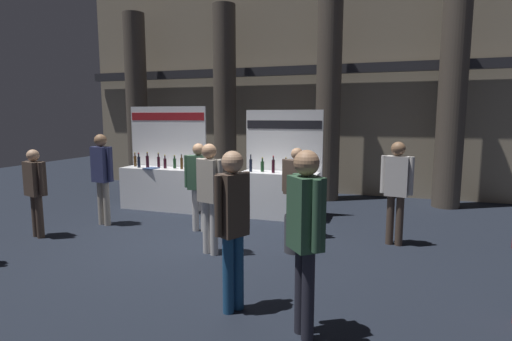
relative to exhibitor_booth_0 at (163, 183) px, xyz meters
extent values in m
plane|color=black|center=(2.06, -1.90, -0.60)|extent=(24.98, 24.98, 0.00)
cube|color=gray|center=(2.06, 3.26, 2.50)|extent=(12.49, 0.25, 6.19)
cube|color=#2D2D33|center=(2.06, 2.95, 2.81)|extent=(12.49, 0.20, 0.24)
cylinder|color=#51473D|center=(-2.22, 2.28, 1.97)|extent=(0.63, 0.63, 5.13)
cylinder|color=#51473D|center=(0.63, 2.28, 1.97)|extent=(0.63, 0.63, 5.13)
cylinder|color=#51473D|center=(3.49, 2.28, 1.97)|extent=(0.63, 0.63, 5.13)
cylinder|color=#51473D|center=(6.34, 2.28, 1.97)|extent=(0.63, 0.63, 5.13)
cube|color=white|center=(0.00, -0.05, -0.11)|extent=(1.89, 0.60, 0.97)
cube|color=white|center=(0.00, 0.29, 0.60)|extent=(1.99, 0.04, 2.39)
cube|color=maroon|center=(0.00, 0.27, 1.56)|extent=(1.93, 0.01, 0.18)
cylinder|color=#472D14|center=(-0.75, 0.02, 0.49)|extent=(0.07, 0.07, 0.25)
cylinder|color=#472D14|center=(-0.75, 0.02, 0.65)|extent=(0.03, 0.03, 0.07)
cylinder|color=gold|center=(-0.75, 0.02, 0.70)|extent=(0.03, 0.03, 0.02)
cylinder|color=black|center=(-0.53, -0.15, 0.50)|extent=(0.07, 0.07, 0.25)
cylinder|color=black|center=(-0.53, -0.15, 0.66)|extent=(0.03, 0.03, 0.07)
cylinder|color=red|center=(-0.53, -0.15, 0.71)|extent=(0.03, 0.03, 0.02)
cylinder|color=black|center=(-0.33, -0.10, 0.51)|extent=(0.07, 0.07, 0.28)
cylinder|color=black|center=(-0.33, -0.10, 0.68)|extent=(0.03, 0.03, 0.07)
cylinder|color=gold|center=(-0.33, -0.10, 0.73)|extent=(0.03, 0.03, 0.02)
cylinder|color=black|center=(-0.11, 0.02, 0.50)|extent=(0.07, 0.07, 0.25)
cylinder|color=black|center=(-0.11, 0.02, 0.66)|extent=(0.03, 0.03, 0.08)
cylinder|color=gold|center=(-0.11, 0.02, 0.71)|extent=(0.03, 0.03, 0.02)
cylinder|color=black|center=(0.12, -0.07, 0.48)|extent=(0.07, 0.07, 0.22)
cylinder|color=black|center=(0.12, -0.07, 0.63)|extent=(0.03, 0.03, 0.07)
cylinder|color=gold|center=(0.12, -0.07, 0.67)|extent=(0.03, 0.03, 0.02)
cylinder|color=#19381E|center=(0.33, 0.00, 0.48)|extent=(0.07, 0.07, 0.23)
cylinder|color=#19381E|center=(0.33, 0.00, 0.63)|extent=(0.03, 0.03, 0.06)
cylinder|color=gold|center=(0.33, 0.00, 0.67)|extent=(0.03, 0.03, 0.02)
cylinder|color=#472D14|center=(0.55, -0.07, 0.50)|extent=(0.06, 0.06, 0.25)
cylinder|color=#472D14|center=(0.55, -0.07, 0.66)|extent=(0.03, 0.03, 0.07)
cylinder|color=black|center=(0.55, -0.07, 0.70)|extent=(0.03, 0.03, 0.02)
cylinder|color=black|center=(0.75, -0.03, 0.48)|extent=(0.06, 0.06, 0.22)
cylinder|color=black|center=(0.75, -0.03, 0.63)|extent=(0.03, 0.03, 0.08)
cylinder|color=gold|center=(0.75, -0.03, 0.68)|extent=(0.03, 0.03, 0.02)
cube|color=#334772|center=(-0.15, -0.23, 0.38)|extent=(0.31, 0.34, 0.02)
cube|color=white|center=(2.82, 0.02, -0.11)|extent=(1.63, 0.60, 0.98)
cube|color=white|center=(2.82, 0.36, 0.55)|extent=(1.71, 0.04, 2.29)
cube|color=black|center=(2.82, 0.34, 1.38)|extent=(1.66, 0.01, 0.18)
cylinder|color=black|center=(2.21, -0.06, 0.52)|extent=(0.06, 0.06, 0.27)
cylinder|color=black|center=(2.21, -0.06, 0.69)|extent=(0.03, 0.03, 0.09)
cylinder|color=black|center=(2.21, -0.06, 0.75)|extent=(0.03, 0.03, 0.02)
cylinder|color=#19381E|center=(2.44, 0.02, 0.49)|extent=(0.07, 0.07, 0.22)
cylinder|color=#19381E|center=(2.44, 0.02, 0.64)|extent=(0.03, 0.03, 0.07)
cylinder|color=gold|center=(2.44, 0.02, 0.68)|extent=(0.03, 0.03, 0.02)
cylinder|color=black|center=(2.71, -0.07, 0.52)|extent=(0.07, 0.07, 0.28)
cylinder|color=black|center=(2.71, -0.07, 0.69)|extent=(0.03, 0.03, 0.07)
cylinder|color=red|center=(2.71, -0.07, 0.73)|extent=(0.03, 0.03, 0.02)
cylinder|color=black|center=(2.94, 0.09, 0.50)|extent=(0.06, 0.06, 0.23)
cylinder|color=black|center=(2.94, 0.09, 0.65)|extent=(0.03, 0.03, 0.07)
cylinder|color=gold|center=(2.94, 0.09, 0.69)|extent=(0.03, 0.03, 0.02)
cylinder|color=#19381E|center=(3.18, -0.06, 0.50)|extent=(0.08, 0.08, 0.24)
cylinder|color=#19381E|center=(3.18, -0.06, 0.65)|extent=(0.03, 0.03, 0.07)
cylinder|color=gold|center=(3.18, -0.06, 0.69)|extent=(0.03, 0.03, 0.02)
cylinder|color=black|center=(3.44, 0.00, 0.52)|extent=(0.08, 0.08, 0.27)
cylinder|color=black|center=(3.44, 0.00, 0.69)|extent=(0.03, 0.03, 0.07)
cylinder|color=black|center=(3.44, 0.00, 0.73)|extent=(0.03, 0.03, 0.02)
cylinder|color=#38383D|center=(3.64, -2.00, -0.30)|extent=(0.36, 0.36, 0.58)
torus|color=black|center=(3.64, -2.00, 0.00)|extent=(0.36, 0.36, 0.02)
cylinder|color=#47382D|center=(5.07, -1.11, -0.17)|extent=(0.12, 0.12, 0.84)
cylinder|color=#47382D|center=(5.22, -1.14, -0.17)|extent=(0.12, 0.12, 0.84)
cube|color=silver|center=(5.15, -1.12, 0.58)|extent=(0.39, 0.26, 0.67)
sphere|color=#8C6647|center=(5.15, -1.12, 1.03)|extent=(0.23, 0.23, 0.23)
cylinder|color=silver|center=(4.93, -1.08, 0.60)|extent=(0.08, 0.08, 0.63)
cylinder|color=silver|center=(5.37, -1.16, 0.60)|extent=(0.08, 0.08, 0.63)
cylinder|color=silver|center=(2.32, -2.50, -0.17)|extent=(0.12, 0.12, 0.84)
cylinder|color=silver|center=(2.47, -2.55, -0.17)|extent=(0.12, 0.12, 0.84)
cube|color=#ADA393|center=(2.39, -2.52, 0.58)|extent=(0.40, 0.31, 0.67)
sphere|color=tan|center=(2.39, -2.52, 1.03)|extent=(0.23, 0.23, 0.23)
cylinder|color=#ADA393|center=(2.19, -2.46, 0.60)|extent=(0.08, 0.08, 0.63)
cylinder|color=#ADA393|center=(2.60, -2.59, 0.60)|extent=(0.08, 0.08, 0.63)
cylinder|color=#ADA393|center=(-0.27, -1.66, -0.16)|extent=(0.12, 0.12, 0.87)
cylinder|color=#ADA393|center=(-0.42, -1.63, -0.16)|extent=(0.12, 0.12, 0.87)
cube|color=navy|center=(-0.34, -1.64, 0.63)|extent=(0.38, 0.31, 0.69)
sphere|color=#8C6647|center=(-0.34, -1.64, 1.10)|extent=(0.24, 0.24, 0.24)
cylinder|color=navy|center=(-0.13, -1.68, 0.64)|extent=(0.08, 0.08, 0.66)
cylinder|color=navy|center=(-0.56, -1.60, 0.64)|extent=(0.08, 0.08, 0.66)
cylinder|color=#47382D|center=(-0.99, -2.68, -0.21)|extent=(0.12, 0.12, 0.76)
cylinder|color=#47382D|center=(-0.85, -2.72, -0.21)|extent=(0.12, 0.12, 0.76)
cube|color=#47382D|center=(-0.92, -2.70, 0.47)|extent=(0.42, 0.34, 0.60)
sphere|color=tan|center=(-0.92, -2.70, 0.88)|extent=(0.21, 0.21, 0.21)
cylinder|color=#47382D|center=(-1.14, -2.63, 0.48)|extent=(0.08, 0.08, 0.57)
cylinder|color=#47382D|center=(-0.70, -2.77, 0.48)|extent=(0.08, 0.08, 0.57)
cylinder|color=silver|center=(1.58, -1.44, -0.19)|extent=(0.12, 0.12, 0.80)
cylinder|color=silver|center=(1.75, -1.42, -0.19)|extent=(0.12, 0.12, 0.80)
cube|color=#33563D|center=(1.66, -1.43, 0.52)|extent=(0.42, 0.27, 0.64)
sphere|color=tan|center=(1.66, -1.43, 0.96)|extent=(0.22, 0.22, 0.22)
cylinder|color=#33563D|center=(1.42, -1.47, 0.54)|extent=(0.08, 0.08, 0.60)
cylinder|color=#33563D|center=(1.90, -1.39, 0.54)|extent=(0.08, 0.08, 0.60)
cylinder|color=#23232D|center=(4.23, -4.35, -0.15)|extent=(0.12, 0.12, 0.89)
cylinder|color=#23232D|center=(4.33, -4.46, -0.15)|extent=(0.12, 0.12, 0.89)
cube|color=#33563D|center=(4.28, -4.40, 0.65)|extent=(0.40, 0.41, 0.71)
sphere|color=tan|center=(4.28, -4.40, 1.13)|extent=(0.25, 0.25, 0.25)
cylinder|color=#33563D|center=(4.15, -4.25, 0.67)|extent=(0.08, 0.08, 0.67)
cylinder|color=#33563D|center=(4.41, -4.56, 0.67)|extent=(0.08, 0.08, 0.67)
cylinder|color=navy|center=(3.39, -4.20, -0.16)|extent=(0.12, 0.12, 0.87)
cylinder|color=navy|center=(3.46, -4.07, -0.16)|extent=(0.12, 0.12, 0.87)
cube|color=#47382D|center=(3.43, -4.14, 0.61)|extent=(0.33, 0.37, 0.69)
sphere|color=tan|center=(3.43, -4.14, 1.08)|extent=(0.24, 0.24, 0.24)
cylinder|color=#47382D|center=(3.33, -4.31, 0.63)|extent=(0.08, 0.08, 0.65)
cylinder|color=#47382D|center=(3.52, -3.96, 0.63)|extent=(0.08, 0.08, 0.65)
cylinder|color=navy|center=(3.56, -1.23, -0.21)|extent=(0.12, 0.12, 0.78)
cylinder|color=navy|center=(3.38, -1.17, -0.21)|extent=(0.12, 0.12, 0.78)
cube|color=#47382D|center=(3.47, -1.20, 0.49)|extent=(0.48, 0.35, 0.61)
sphere|color=tan|center=(3.47, -1.20, 0.91)|extent=(0.21, 0.21, 0.21)
cylinder|color=#47382D|center=(3.72, -1.28, 0.50)|extent=(0.08, 0.08, 0.58)
cylinder|color=#47382D|center=(3.22, -1.12, 0.50)|extent=(0.08, 0.08, 0.58)
camera|label=1|loc=(5.01, -8.07, 1.57)|focal=28.07mm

